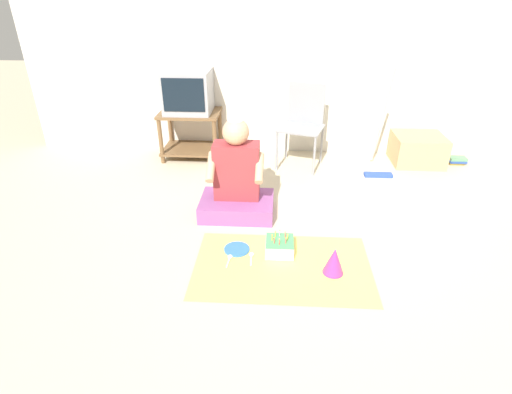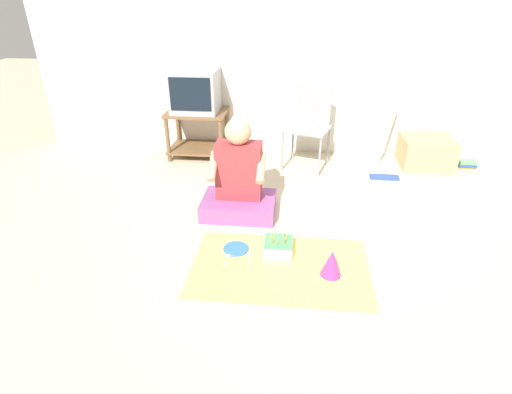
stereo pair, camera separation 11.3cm
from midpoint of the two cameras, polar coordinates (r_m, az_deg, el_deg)
ground_plane at (r=2.91m, az=11.64°, el=-8.89°), size 16.00×16.00×0.00m
wall_back at (r=4.46m, az=11.09°, el=21.86°), size 6.40×0.06×2.55m
tv_stand at (r=4.51m, az=-7.55°, el=9.54°), size 0.64×0.47×0.52m
tv at (r=4.39m, az=-7.90°, el=14.80°), size 0.48×0.46×0.43m
folding_chair at (r=4.22m, az=8.41°, el=10.75°), size 0.52×0.49×0.84m
cardboard_box_stack at (r=4.65m, az=23.76°, el=5.91°), size 0.52×0.46×0.31m
dust_mop at (r=4.20m, az=18.95°, el=6.80°), size 0.28×0.42×1.08m
book_pile at (r=4.83m, az=28.47°, el=4.19°), size 0.18×0.13×0.08m
person_seated at (r=3.29m, az=-1.49°, el=2.25°), size 0.61×0.43×0.89m
party_cloth at (r=2.80m, az=4.62°, el=-9.93°), size 1.22×0.76×0.01m
birthday_cake at (r=2.89m, az=4.34°, el=-7.14°), size 0.20×0.20×0.16m
party_hat_blue at (r=2.72m, az=11.95°, el=-9.20°), size 0.14×0.14×0.19m
paper_plate at (r=2.95m, az=-1.79°, el=-7.39°), size 0.19×0.19×0.01m
plastic_spoon_near at (r=2.87m, az=0.24°, el=-8.43°), size 0.04×0.15×0.01m
plastic_spoon_far at (r=2.87m, az=-2.88°, el=-8.59°), size 0.04×0.15×0.01m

